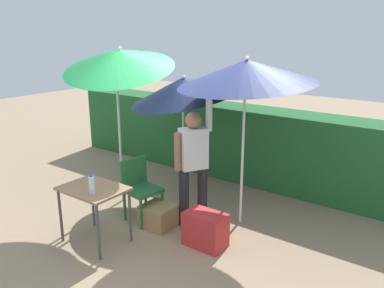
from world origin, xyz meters
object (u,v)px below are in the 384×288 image
(person_vendor, at_px, (193,160))
(bottle_water, at_px, (92,185))
(umbrella_rainbow, at_px, (184,88))
(folding_table, at_px, (94,194))
(chair_plastic, at_px, (140,186))
(cooler_box, at_px, (205,229))
(crate_cardboard, at_px, (158,216))
(umbrella_yellow, at_px, (118,59))
(umbrella_orange, at_px, (246,72))

(person_vendor, bearing_deg, bottle_water, -113.41)
(umbrella_rainbow, distance_m, folding_table, 2.25)
(chair_plastic, distance_m, bottle_water, 1.00)
(cooler_box, bearing_deg, crate_cardboard, 177.71)
(umbrella_yellow, distance_m, bottle_water, 1.99)
(umbrella_orange, bearing_deg, umbrella_yellow, -166.27)
(umbrella_rainbow, relative_size, person_vendor, 1.14)
(umbrella_orange, relative_size, cooler_box, 4.55)
(umbrella_rainbow, height_order, chair_plastic, umbrella_rainbow)
(person_vendor, bearing_deg, folding_table, -121.31)
(person_vendor, height_order, folding_table, person_vendor)
(umbrella_orange, distance_m, chair_plastic, 2.15)
(cooler_box, height_order, folding_table, folding_table)
(umbrella_orange, xyz_separation_m, umbrella_yellow, (-1.86, -0.45, 0.11))
(person_vendor, bearing_deg, chair_plastic, -152.67)
(umbrella_rainbow, relative_size, chair_plastic, 2.41)
(person_vendor, distance_m, crate_cardboard, 0.92)
(umbrella_rainbow, height_order, person_vendor, umbrella_rainbow)
(umbrella_orange, bearing_deg, bottle_water, -122.87)
(umbrella_yellow, bearing_deg, folding_table, -60.88)
(umbrella_yellow, distance_m, cooler_box, 2.72)
(umbrella_yellow, bearing_deg, chair_plastic, -25.80)
(person_vendor, height_order, crate_cardboard, person_vendor)
(person_vendor, distance_m, chair_plastic, 0.88)
(folding_table, distance_m, bottle_water, 0.28)
(umbrella_orange, height_order, bottle_water, umbrella_orange)
(crate_cardboard, bearing_deg, umbrella_rainbow, 111.25)
(crate_cardboard, bearing_deg, folding_table, -115.77)
(cooler_box, bearing_deg, umbrella_yellow, 168.70)
(umbrella_orange, relative_size, folding_table, 2.96)
(umbrella_orange, bearing_deg, umbrella_rainbow, 163.13)
(umbrella_yellow, bearing_deg, person_vendor, 1.99)
(cooler_box, distance_m, crate_cardboard, 0.81)
(chair_plastic, bearing_deg, person_vendor, 27.33)
(person_vendor, distance_m, cooler_box, 0.95)
(umbrella_rainbow, relative_size, cooler_box, 4.12)
(umbrella_orange, relative_size, crate_cardboard, 5.48)
(folding_table, bearing_deg, person_vendor, 58.69)
(umbrella_orange, relative_size, chair_plastic, 2.66)
(umbrella_yellow, distance_m, folding_table, 2.01)
(umbrella_rainbow, distance_m, crate_cardboard, 2.05)
(umbrella_rainbow, distance_m, person_vendor, 1.40)
(folding_table, bearing_deg, crate_cardboard, 64.23)
(crate_cardboard, bearing_deg, person_vendor, 48.98)
(umbrella_yellow, xyz_separation_m, cooler_box, (1.80, -0.36, -2.00))
(umbrella_rainbow, bearing_deg, crate_cardboard, -68.75)
(cooler_box, xyz_separation_m, bottle_water, (-1.04, -0.88, 0.64))
(umbrella_yellow, distance_m, chair_plastic, 1.85)
(bottle_water, bearing_deg, folding_table, 137.42)
(crate_cardboard, xyz_separation_m, folding_table, (-0.38, -0.78, 0.50))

